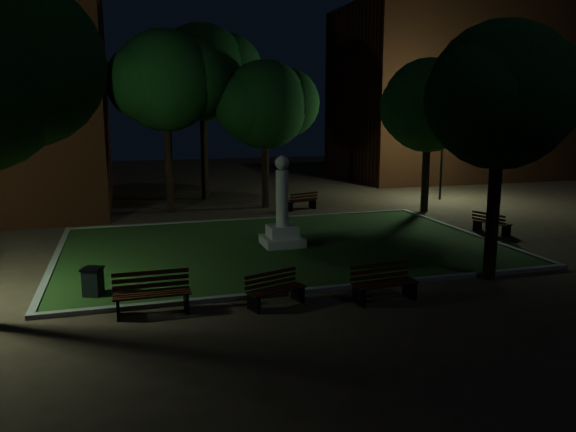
% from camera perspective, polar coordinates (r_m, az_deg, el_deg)
% --- Properties ---
extents(ground, '(80.00, 80.00, 0.00)m').
position_cam_1_polar(ground, '(18.27, 1.12, -4.63)').
color(ground, '#473425').
extents(lawn, '(15.00, 10.00, 0.08)m').
position_cam_1_polar(lawn, '(20.12, -0.60, -3.07)').
color(lawn, '#254418').
rests_on(lawn, ground).
extents(lawn_kerb, '(15.40, 10.40, 0.12)m').
position_cam_1_polar(lawn_kerb, '(20.11, -0.60, -3.02)').
color(lawn_kerb, slate).
rests_on(lawn_kerb, ground).
extents(monument, '(1.40, 1.40, 3.20)m').
position_cam_1_polar(monument, '(19.92, -0.60, -0.51)').
color(monument, '#AEA89F').
rests_on(monument, lawn).
extents(building_far, '(16.00, 10.00, 12.00)m').
position_cam_1_polar(building_far, '(43.58, 16.30, 11.81)').
color(building_far, '#562714').
rests_on(building_far, ground).
extents(tree_north_wl, '(5.73, 4.68, 8.51)m').
position_cam_1_polar(tree_north_wl, '(27.24, -12.10, 13.28)').
color(tree_north_wl, black).
rests_on(tree_north_wl, ground).
extents(tree_north_er, '(5.30, 4.32, 7.26)m').
position_cam_1_polar(tree_north_er, '(28.04, -2.16, 11.22)').
color(tree_north_er, black).
rests_on(tree_north_er, ground).
extents(tree_ne, '(5.37, 4.38, 7.25)m').
position_cam_1_polar(tree_ne, '(27.63, 14.30, 10.83)').
color(tree_ne, black).
rests_on(tree_ne, ground).
extents(tree_se, '(5.00, 4.09, 7.27)m').
position_cam_1_polar(tree_se, '(16.85, 21.11, 11.33)').
color(tree_se, black).
rests_on(tree_se, ground).
extents(tree_far_north, '(6.26, 5.11, 9.36)m').
position_cam_1_polar(tree_far_north, '(31.09, -8.51, 14.21)').
color(tree_far_north, black).
rests_on(tree_far_north, ground).
extents(lamppost_ne, '(1.18, 0.28, 4.41)m').
position_cam_1_polar(lamppost_ne, '(31.67, 15.42, 7.16)').
color(lamppost_ne, black).
rests_on(lamppost_ne, ground).
extents(bench_near_left, '(1.61, 0.99, 0.84)m').
position_cam_1_polar(bench_near_left, '(14.17, -1.34, -7.54)').
color(bench_near_left, black).
rests_on(bench_near_left, ground).
extents(bench_near_right, '(1.76, 0.76, 0.94)m').
position_cam_1_polar(bench_near_right, '(14.72, 9.69, -6.80)').
color(bench_near_right, black).
rests_on(bench_near_right, ground).
extents(bench_west_near, '(1.83, 0.66, 1.00)m').
position_cam_1_polar(bench_west_near, '(14.01, -13.64, -7.73)').
color(bench_west_near, black).
rests_on(bench_west_near, ground).
extents(bench_right_side, '(0.98, 1.62, 0.84)m').
position_cam_1_polar(bench_right_side, '(23.76, 19.92, -0.71)').
color(bench_right_side, black).
rests_on(bench_right_side, ground).
extents(bench_far_side, '(1.70, 1.01, 0.88)m').
position_cam_1_polar(bench_far_side, '(27.59, 1.41, 1.48)').
color(bench_far_side, black).
rests_on(bench_far_side, ground).
extents(trash_bin, '(0.62, 0.62, 0.82)m').
position_cam_1_polar(trash_bin, '(15.52, -19.20, -6.42)').
color(trash_bin, black).
rests_on(trash_bin, ground).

